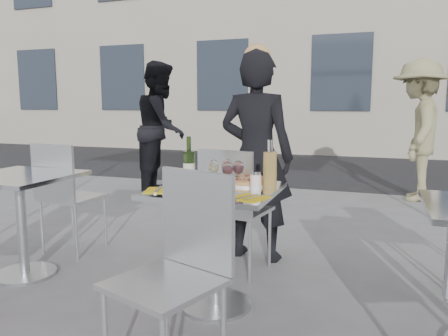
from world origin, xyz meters
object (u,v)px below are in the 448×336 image
(side_chair_lfar, at_px, (64,189))
(chair_far, at_px, (232,201))
(pedestrian_a, at_px, (161,128))
(carafe, at_px, (270,169))
(salad_plate, at_px, (211,181))
(napkin_left, at_px, (161,190))
(woman_diner, at_px, (256,157))
(wine_bottle, at_px, (189,165))
(pizza_near, at_px, (204,190))
(pizza_far, at_px, (245,181))
(wineglass_white_a, at_px, (214,167))
(wineglass_white_b, at_px, (227,167))
(sugar_shaker, at_px, (256,181))
(wineglass_red_b, at_px, (238,168))
(pedestrian_b, at_px, (418,131))
(wineglass_red_a, at_px, (228,169))
(main_table, at_px, (216,222))
(napkin_right, at_px, (249,197))
(chair_near, at_px, (180,258))
(side_table_left, at_px, (20,204))

(side_chair_lfar, bearing_deg, chair_far, -175.05)
(pedestrian_a, bearing_deg, carafe, -157.49)
(salad_plate, distance_m, napkin_left, 0.31)
(woman_diner, bearing_deg, pedestrian_a, -42.64)
(woman_diner, relative_size, wine_bottle, 5.63)
(chair_far, height_order, pizza_near, chair_far)
(woman_diner, xyz_separation_m, pedestrian_a, (-1.98, 2.16, 0.09))
(pizza_far, distance_m, wineglass_white_a, 0.23)
(chair_far, height_order, side_chair_lfar, same)
(chair_far, relative_size, pizza_near, 3.09)
(wineglass_white_b, bearing_deg, chair_far, 103.50)
(pizza_near, height_order, napkin_left, pizza_near)
(wineglass_white_b, bearing_deg, sugar_shaker, -28.63)
(sugar_shaker, distance_m, napkin_left, 0.55)
(pedestrian_a, xyz_separation_m, wineglass_white_a, (1.94, -3.02, -0.06))
(woman_diner, bearing_deg, wineglass_white_a, 92.34)
(pizza_near, height_order, wineglass_red_b, wineglass_red_b)
(pizza_near, bearing_deg, pedestrian_b, 70.27)
(side_chair_lfar, distance_m, napkin_left, 1.43)
(sugar_shaker, bearing_deg, wineglass_red_a, 175.30)
(main_table, xyz_separation_m, carafe, (0.31, 0.09, 0.33))
(pedestrian_b, height_order, napkin_left, pedestrian_b)
(woman_diner, height_order, napkin_right, woman_diner)
(pedestrian_b, relative_size, sugar_shaker, 17.04)
(chair_far, relative_size, chair_near, 0.99)
(chair_near, bearing_deg, pizza_far, 107.16)
(chair_far, height_order, napkin_left, chair_far)
(wineglass_white_a, bearing_deg, main_table, -62.95)
(main_table, relative_size, carafe, 2.59)
(side_table_left, xyz_separation_m, chair_near, (1.59, -0.69, 0.02))
(wineglass_red_a, bearing_deg, side_chair_lfar, 164.23)
(chair_far, bearing_deg, salad_plate, 102.33)
(wineglass_red_a, xyz_separation_m, napkin_left, (-0.33, -0.22, -0.11))
(pedestrian_a, height_order, carafe, pedestrian_a)
(pedestrian_b, xyz_separation_m, pizza_near, (-1.40, -3.92, -0.15))
(main_table, distance_m, napkin_right, 0.40)
(sugar_shaker, height_order, napkin_left, sugar_shaker)
(chair_near, bearing_deg, chair_far, 116.70)
(salad_plate, height_order, wineglass_red_b, wineglass_red_b)
(main_table, relative_size, chair_near, 0.79)
(main_table, relative_size, woman_diner, 0.45)
(chair_near, bearing_deg, sugar_shaker, 97.41)
(side_table_left, distance_m, salad_plate, 1.48)
(sugar_shaker, relative_size, wineglass_white_b, 0.68)
(side_chair_lfar, distance_m, pizza_near, 1.64)
(main_table, relative_size, wineglass_white_b, 4.76)
(pedestrian_a, xyz_separation_m, napkin_left, (1.72, -3.29, -0.17))
(pedestrian_b, xyz_separation_m, wine_bottle, (-1.61, -3.66, -0.05))
(salad_plate, bearing_deg, carafe, 9.57)
(chair_far, distance_m, wineglass_white_a, 0.53)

